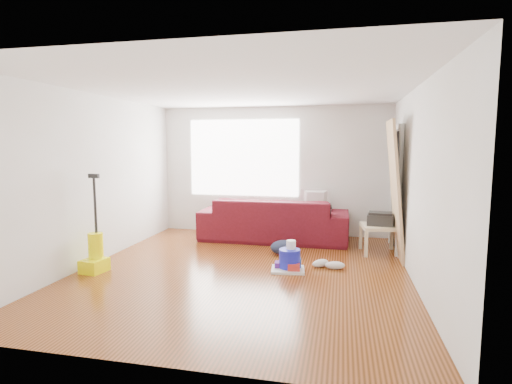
% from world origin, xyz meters
% --- Properties ---
extents(room, '(4.51, 5.01, 2.51)m').
position_xyz_m(room, '(0.07, 0.15, 1.25)').
color(room, '#4A250A').
rests_on(room, ground).
extents(sofa, '(2.70, 1.05, 0.79)m').
position_xyz_m(sofa, '(0.12, 1.95, 0.00)').
color(sofa, '#420B13').
rests_on(sofa, ground).
extents(tv_stand, '(0.63, 0.38, 0.62)m').
position_xyz_m(tv_stand, '(0.85, 2.22, 0.32)').
color(tv_stand, black).
rests_on(tv_stand, ground).
extents(tv, '(0.55, 0.07, 0.32)m').
position_xyz_m(tv, '(0.85, 2.22, 0.78)').
color(tv, black).
rests_on(tv, tv_stand).
extents(side_table, '(0.63, 0.63, 0.46)m').
position_xyz_m(side_table, '(1.95, 1.39, 0.39)').
color(side_table, beige).
rests_on(side_table, ground).
extents(printer, '(0.43, 0.35, 0.21)m').
position_xyz_m(printer, '(1.95, 1.39, 0.57)').
color(printer, black).
rests_on(printer, side_table).
extents(bucket, '(0.38, 0.38, 0.30)m').
position_xyz_m(bucket, '(0.64, 0.18, 0.00)').
color(bucket, '#191FBE').
rests_on(bucket, ground).
extents(toilet_paper, '(0.13, 0.13, 0.12)m').
position_xyz_m(toilet_paper, '(0.65, 0.21, 0.21)').
color(toilet_paper, white).
rests_on(toilet_paper, bucket).
extents(cleaning_tray, '(0.50, 0.42, 0.16)m').
position_xyz_m(cleaning_tray, '(0.63, 0.15, 0.05)').
color(cleaning_tray, silver).
rests_on(cleaning_tray, ground).
extents(backpack, '(0.50, 0.46, 0.23)m').
position_xyz_m(backpack, '(0.43, 0.99, 0.00)').
color(backpack, '#182031').
rests_on(backpack, ground).
extents(sneakers, '(0.50, 0.28, 0.11)m').
position_xyz_m(sneakers, '(1.16, 0.38, 0.06)').
color(sneakers, silver).
rests_on(sneakers, ground).
extents(vacuum, '(0.32, 0.36, 1.36)m').
position_xyz_m(vacuum, '(-2.00, -0.45, 0.25)').
color(vacuum, '#FAFA02').
rests_on(vacuum, ground).
extents(door_panel, '(0.27, 0.86, 2.13)m').
position_xyz_m(door_panel, '(2.13, 1.12, 0.00)').
color(door_panel, tan).
rests_on(door_panel, ground).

